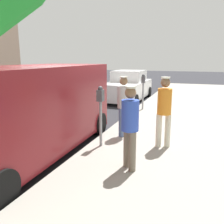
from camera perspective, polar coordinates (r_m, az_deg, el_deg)
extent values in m
plane|color=#2D2D33|center=(7.44, -10.27, -5.88)|extent=(80.00, 80.00, 0.00)
cube|color=#9E998E|center=(6.49, 17.89, -8.38)|extent=(5.00, 32.00, 0.15)
cylinder|color=gray|center=(6.06, -2.67, -2.79)|extent=(0.07, 0.07, 1.15)
cube|color=#4C4C51|center=(5.91, -2.74, 3.90)|extent=(0.14, 0.18, 0.28)
sphere|color=#47474C|center=(5.89, -2.76, 5.54)|extent=(0.12, 0.12, 0.12)
cylinder|color=gray|center=(10.55, 7.29, 3.72)|extent=(0.07, 0.07, 1.15)
cube|color=#4C4C51|center=(10.46, 7.40, 7.59)|extent=(0.14, 0.18, 0.28)
sphere|color=#47474C|center=(10.45, 7.42, 8.52)|extent=(0.12, 0.12, 0.12)
cylinder|color=beige|center=(6.19, 12.96, -4.30)|extent=(0.14, 0.14, 0.84)
cylinder|color=beige|center=(6.15, 10.94, -4.30)|extent=(0.14, 0.14, 0.84)
cylinder|color=orange|center=(6.00, 12.27, 2.43)|extent=(0.34, 0.34, 0.63)
sphere|color=#8C6647|center=(5.94, 12.48, 6.78)|extent=(0.23, 0.23, 0.23)
cylinder|color=silver|center=(5.93, 12.53, 7.87)|extent=(0.22, 0.22, 0.04)
cylinder|color=#4C608C|center=(6.99, 3.18, -2.14)|extent=(0.14, 0.14, 0.81)
cylinder|color=#4C608C|center=(6.81, 2.16, -2.52)|extent=(0.14, 0.14, 0.81)
cylinder|color=#B7B7B7|center=(6.76, 2.74, 3.51)|extent=(0.34, 0.34, 0.61)
sphere|color=#8C6647|center=(6.70, 2.78, 7.27)|extent=(0.22, 0.22, 0.22)
cylinder|color=silver|center=(6.69, 2.79, 8.21)|extent=(0.21, 0.21, 0.04)
cylinder|color=#726656|center=(4.79, 4.82, -9.28)|extent=(0.14, 0.14, 0.80)
cylinder|color=#726656|center=(4.97, 3.52, -8.44)|extent=(0.14, 0.14, 0.80)
cylinder|color=blue|center=(4.67, 4.29, -0.82)|extent=(0.34, 0.34, 0.60)
sphere|color=#8C6647|center=(4.59, 4.38, 4.52)|extent=(0.22, 0.22, 0.22)
cylinder|color=silver|center=(4.57, 4.40, 5.87)|extent=(0.21, 0.21, 0.04)
cube|color=maroon|center=(6.07, -18.80, 0.86)|extent=(2.08, 5.23, 1.96)
cylinder|color=black|center=(4.28, -24.77, -16.38)|extent=(0.23, 0.68, 0.68)
cylinder|color=black|center=(7.53, -2.98, -2.76)|extent=(0.23, 0.68, 0.68)
cylinder|color=black|center=(8.41, -15.09, -1.56)|extent=(0.23, 0.68, 0.68)
cube|color=white|center=(13.72, 3.76, 5.33)|extent=(1.84, 4.41, 0.89)
cube|color=white|center=(13.86, 4.06, 8.48)|extent=(1.61, 1.99, 0.60)
cylinder|color=black|center=(11.96, 5.47, 2.75)|extent=(0.22, 0.60, 0.60)
cylinder|color=black|center=(12.50, -2.19, 3.22)|extent=(0.22, 0.60, 0.60)
cylinder|color=black|center=(15.15, 8.64, 4.73)|extent=(0.22, 0.60, 0.60)
cylinder|color=black|center=(15.57, 2.41, 5.07)|extent=(0.22, 0.60, 0.60)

